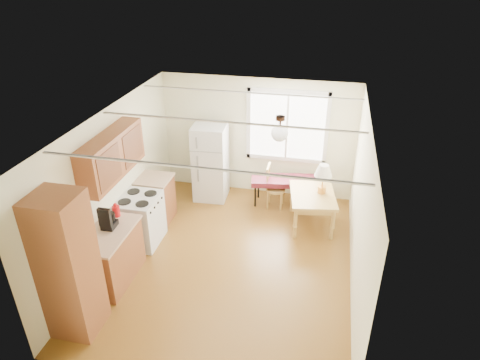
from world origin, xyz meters
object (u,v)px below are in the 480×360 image
(dining_table, at_px, (312,199))
(refrigerator, at_px, (211,162))
(chair, at_px, (272,184))
(bench, at_px, (284,181))

(dining_table, bearing_deg, refrigerator, 153.98)
(dining_table, height_order, chair, chair)
(refrigerator, bearing_deg, bench, -3.91)
(refrigerator, relative_size, dining_table, 1.35)
(refrigerator, relative_size, bench, 1.16)
(refrigerator, distance_m, dining_table, 2.25)
(refrigerator, xyz_separation_m, dining_table, (2.15, -0.64, -0.23))
(bench, distance_m, dining_table, 0.86)
(dining_table, bearing_deg, chair, 139.39)
(bench, height_order, chair, chair)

